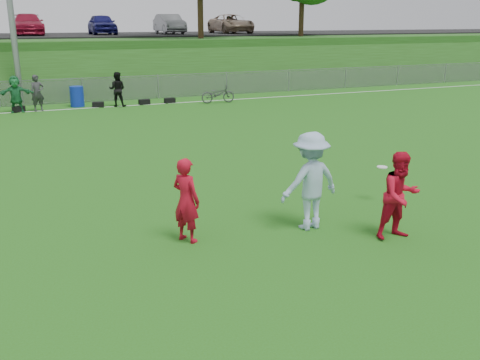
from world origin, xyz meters
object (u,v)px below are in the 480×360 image
recycling_bin (77,97)px  player_red_center (400,196)px  player_red_left (186,200)px  player_blue (310,181)px  bicycle (218,94)px  frisbee (382,167)px

recycling_bin → player_red_center: bearing=-78.4°
player_red_left → player_blue: size_ratio=0.82×
bicycle → player_red_left: bearing=161.1°
recycling_bin → bicycle: 7.04m
player_red_center → bicycle: bearing=81.4°
frisbee → bicycle: bicycle is taller
frisbee → player_blue: bearing=-160.8°
frisbee → recycling_bin: size_ratio=0.25×
player_blue → bicycle: size_ratio=1.16×
player_red_center → player_blue: size_ratio=0.87×
player_red_left → bicycle: (6.75, 16.68, -0.38)m
frisbee → bicycle: bearing=83.6°
recycling_bin → player_red_left: bearing=-89.6°
player_red_left → bicycle: 18.00m
player_blue → recycling_bin: bearing=-88.0°
recycling_bin → frisbee: bearing=-74.0°
player_red_center → frisbee: player_red_center is taller
player_red_left → player_blue: 2.56m
player_red_left → recycling_bin: player_red_left is taller
player_blue → recycling_bin: size_ratio=2.03×
player_blue → frisbee: player_blue is taller
player_red_left → frisbee: (4.94, 0.53, 0.01)m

